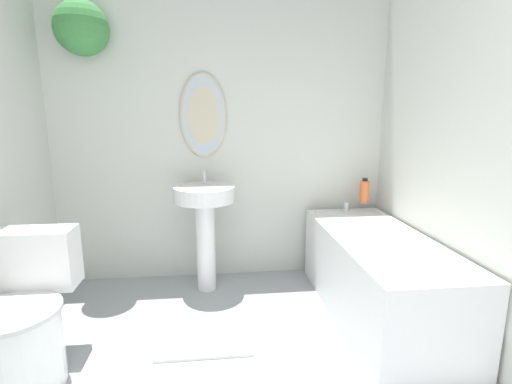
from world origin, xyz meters
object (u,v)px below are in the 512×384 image
Objects in this scene: bathtub at (377,274)px; shampoo_bottle at (364,191)px; toilet at (23,323)px; pedestal_sink at (205,215)px.

shampoo_bottle reaches higher than bathtub.
toilet is 2.12m from bathtub.
pedestal_sink is 0.62× the size of bathtub.
pedestal_sink is 4.51× the size of shampoo_bottle.
toilet is at bearing -134.59° from pedestal_sink.
shampoo_bottle is (1.31, 0.11, 0.13)m from pedestal_sink.
pedestal_sink is at bearing -175.38° from shampoo_bottle.
bathtub is (1.17, -0.53, -0.31)m from pedestal_sink.
pedestal_sink reaches higher than shampoo_bottle.
toilet is 0.80× the size of pedestal_sink.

